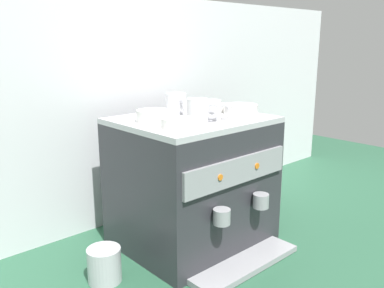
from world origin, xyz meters
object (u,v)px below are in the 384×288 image
at_px(ceramic_bowl_1, 153,116).
at_px(ceramic_bowl_2, 176,123).
at_px(ceramic_cup_2, 177,103).
at_px(milk_pitcher, 104,265).
at_px(ceramic_bowl_3, 241,111).
at_px(ceramic_cup_0, 214,110).
at_px(ceramic_cup_1, 199,111).
at_px(espresso_machine, 193,182).
at_px(coffee_grinder, 263,164).
at_px(ceramic_bowl_0, 213,108).

height_order(ceramic_bowl_1, ceramic_bowl_2, ceramic_bowl_1).
relative_size(ceramic_cup_2, milk_pitcher, 1.05).
xyz_separation_m(ceramic_bowl_2, ceramic_bowl_3, (0.31, 0.00, 0.01)).
bearing_deg(ceramic_bowl_1, ceramic_cup_0, -29.99).
relative_size(ceramic_cup_0, ceramic_cup_1, 0.86).
height_order(espresso_machine, ceramic_bowl_2, ceramic_bowl_2).
xyz_separation_m(ceramic_cup_1, ceramic_bowl_3, (0.19, -0.02, -0.02)).
xyz_separation_m(espresso_machine, coffee_grinder, (0.50, 0.06, -0.04)).
bearing_deg(milk_pitcher, ceramic_cup_2, 16.99).
bearing_deg(coffee_grinder, ceramic_cup_0, -164.31).
distance_m(ceramic_cup_1, milk_pitcher, 0.59).
distance_m(ceramic_bowl_3, milk_pitcher, 0.71).
height_order(ceramic_cup_2, ceramic_bowl_0, ceramic_cup_2).
xyz_separation_m(ceramic_cup_0, milk_pitcher, (-0.43, 0.06, -0.46)).
xyz_separation_m(ceramic_cup_2, ceramic_bowl_1, (-0.17, -0.08, -0.02)).
bearing_deg(espresso_machine, milk_pitcher, -177.79).
height_order(espresso_machine, coffee_grinder, espresso_machine).
distance_m(ceramic_cup_0, ceramic_cup_1, 0.08).
bearing_deg(ceramic_bowl_1, ceramic_cup_1, -47.11).
distance_m(ceramic_cup_0, ceramic_bowl_0, 0.13).
relative_size(ceramic_cup_0, ceramic_bowl_1, 0.78).
relative_size(ceramic_cup_1, coffee_grinder, 0.25).
distance_m(espresso_machine, ceramic_cup_1, 0.30).
height_order(ceramic_cup_0, ceramic_cup_2, ceramic_cup_2).
distance_m(ceramic_cup_1, ceramic_bowl_1, 0.16).
xyz_separation_m(coffee_grinder, milk_pitcher, (-0.89, -0.07, -0.14)).
xyz_separation_m(ceramic_bowl_1, milk_pitcher, (-0.25, -0.05, -0.45)).
distance_m(espresso_machine, ceramic_cup_2, 0.30).
bearing_deg(espresso_machine, ceramic_bowl_3, -32.92).
distance_m(espresso_machine, ceramic_bowl_2, 0.32).
bearing_deg(ceramic_bowl_0, ceramic_bowl_2, -156.87).
xyz_separation_m(ceramic_cup_0, ceramic_cup_2, (-0.01, 0.18, 0.00)).
height_order(ceramic_cup_2, ceramic_bowl_2, ceramic_cup_2).
distance_m(ceramic_bowl_1, coffee_grinder, 0.72).
bearing_deg(ceramic_bowl_1, ceramic_bowl_2, -93.85).
xyz_separation_m(ceramic_bowl_0, ceramic_bowl_1, (-0.27, 0.01, 0.00)).
bearing_deg(coffee_grinder, milk_pitcher, -175.30).
distance_m(ceramic_cup_1, coffee_grinder, 0.65).
relative_size(espresso_machine, ceramic_cup_0, 6.05).
bearing_deg(ceramic_bowl_3, ceramic_cup_2, 122.11).
distance_m(ceramic_cup_2, ceramic_bowl_3, 0.25).
bearing_deg(milk_pitcher, ceramic_cup_1, -10.37).
distance_m(ceramic_cup_1, ceramic_bowl_0, 0.20).
relative_size(coffee_grinder, milk_pitcher, 3.70).
bearing_deg(ceramic_bowl_3, milk_pitcher, 171.56).
bearing_deg(ceramic_bowl_0, coffee_grinder, 5.39).
bearing_deg(ceramic_bowl_2, ceramic_cup_1, 9.19).
height_order(ceramic_cup_1, milk_pitcher, ceramic_cup_1).
bearing_deg(ceramic_bowl_2, ceramic_bowl_3, 0.35).
relative_size(espresso_machine, ceramic_cup_1, 5.20).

